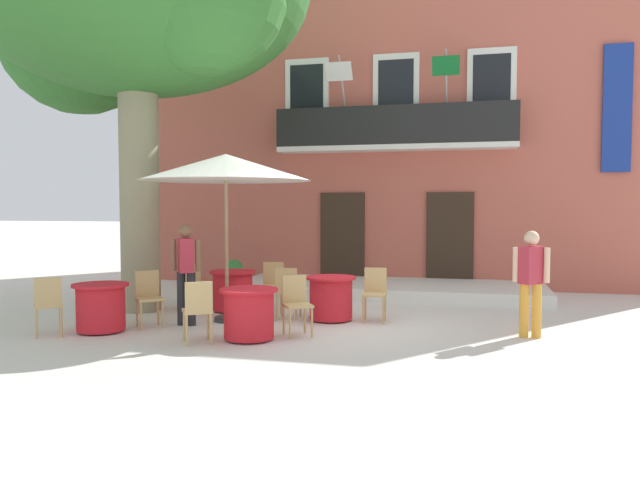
# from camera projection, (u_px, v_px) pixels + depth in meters

# --- Properties ---
(ground_plane) EXTENTS (120.00, 120.00, 0.00)m
(ground_plane) POSITION_uv_depth(u_px,v_px,m) (335.00, 325.00, 10.11)
(ground_plane) COLOR silver
(building_facade) EXTENTS (13.00, 5.09, 7.50)m
(building_facade) POSITION_uv_depth(u_px,v_px,m) (405.00, 141.00, 16.58)
(building_facade) COLOR #BC5B4C
(building_facade) RESTS_ON ground
(entrance_step_platform) EXTENTS (6.80, 2.47, 0.25)m
(entrance_step_platform) POSITION_uv_depth(u_px,v_px,m) (388.00, 289.00, 13.66)
(entrance_step_platform) COLOR silver
(entrance_step_platform) RESTS_ON ground
(cafe_table_near_tree) EXTENTS (0.86, 0.86, 0.76)m
(cafe_table_near_tree) POSITION_uv_depth(u_px,v_px,m) (101.00, 307.00, 9.54)
(cafe_table_near_tree) COLOR red
(cafe_table_near_tree) RESTS_ON ground
(cafe_chair_near_tree_0) EXTENTS (0.56, 0.56, 0.91)m
(cafe_chair_near_tree_0) POSITION_uv_depth(u_px,v_px,m) (48.00, 302.00, 9.15)
(cafe_chair_near_tree_0) COLOR tan
(cafe_chair_near_tree_0) RESTS_ON ground
(cafe_chair_near_tree_1) EXTENTS (0.56, 0.56, 0.91)m
(cafe_chair_near_tree_1) POSITION_uv_depth(u_px,v_px,m) (149.00, 295.00, 9.94)
(cafe_chair_near_tree_1) COLOR tan
(cafe_chair_near_tree_1) RESTS_ON ground
(cafe_table_middle) EXTENTS (0.86, 0.86, 0.76)m
(cafe_table_middle) POSITION_uv_depth(u_px,v_px,m) (249.00, 313.00, 8.98)
(cafe_table_middle) COLOR red
(cafe_table_middle) RESTS_ON ground
(cafe_chair_middle_0) EXTENTS (0.55, 0.55, 0.91)m
(cafe_chair_middle_0) POSITION_uv_depth(u_px,v_px,m) (198.00, 308.00, 8.66)
(cafe_chair_middle_0) COLOR tan
(cafe_chair_middle_0) RESTS_ON ground
(cafe_chair_middle_1) EXTENTS (0.55, 0.55, 0.91)m
(cafe_chair_middle_1) POSITION_uv_depth(u_px,v_px,m) (296.00, 301.00, 9.29)
(cafe_chair_middle_1) COLOR tan
(cafe_chair_middle_1) RESTS_ON ground
(cafe_table_front) EXTENTS (0.86, 0.86, 0.76)m
(cafe_table_front) POSITION_uv_depth(u_px,v_px,m) (233.00, 290.00, 11.43)
(cafe_table_front) COLOR red
(cafe_table_front) RESTS_ON ground
(cafe_chair_front_0) EXTENTS (0.48, 0.48, 0.91)m
(cafe_chair_front_0) POSITION_uv_depth(u_px,v_px,m) (273.00, 283.00, 11.48)
(cafe_chair_front_0) COLOR tan
(cafe_chair_front_0) RESTS_ON ground
(cafe_chair_front_1) EXTENTS (0.47, 0.47, 0.91)m
(cafe_chair_front_1) POSITION_uv_depth(u_px,v_px,m) (192.00, 283.00, 11.37)
(cafe_chair_front_1) COLOR tan
(cafe_chair_front_1) RESTS_ON ground
(cafe_table_far_side) EXTENTS (0.86, 0.86, 0.76)m
(cafe_table_far_side) POSITION_uv_depth(u_px,v_px,m) (331.00, 298.00, 10.51)
(cafe_table_far_side) COLOR red
(cafe_table_far_side) RESTS_ON ground
(cafe_chair_far_side_0) EXTENTS (0.42, 0.42, 0.91)m
(cafe_chair_far_side_0) POSITION_uv_depth(u_px,v_px,m) (375.00, 290.00, 10.43)
(cafe_chair_far_side_0) COLOR tan
(cafe_chair_far_side_0) RESTS_ON ground
(cafe_chair_far_side_1) EXTENTS (0.42, 0.42, 0.91)m
(cafe_chair_far_side_1) POSITION_uv_depth(u_px,v_px,m) (288.00, 289.00, 10.58)
(cafe_chair_far_side_1) COLOR tan
(cafe_chair_far_side_1) RESTS_ON ground
(cafe_umbrella) EXTENTS (2.90, 2.90, 2.85)m
(cafe_umbrella) POSITION_uv_depth(u_px,v_px,m) (226.00, 168.00, 10.30)
(cafe_umbrella) COLOR #997A56
(cafe_umbrella) RESTS_ON ground
(ground_planter_left) EXTENTS (0.42, 0.42, 0.68)m
(ground_planter_left) POSITION_uv_depth(u_px,v_px,m) (234.00, 272.00, 14.71)
(ground_planter_left) COLOR #995638
(ground_planter_left) RESTS_ON ground
(pedestrian_near_entrance) EXTENTS (0.53, 0.40, 1.67)m
(pedestrian_near_entrance) POSITION_uv_depth(u_px,v_px,m) (186.00, 268.00, 10.05)
(pedestrian_near_entrance) COLOR #232328
(pedestrian_near_entrance) RESTS_ON ground
(pedestrian_mid_plaza) EXTENTS (0.53, 0.39, 1.60)m
(pedestrian_mid_plaza) POSITION_uv_depth(u_px,v_px,m) (531.00, 278.00, 9.10)
(pedestrian_mid_plaza) COLOR gold
(pedestrian_mid_plaza) RESTS_ON ground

